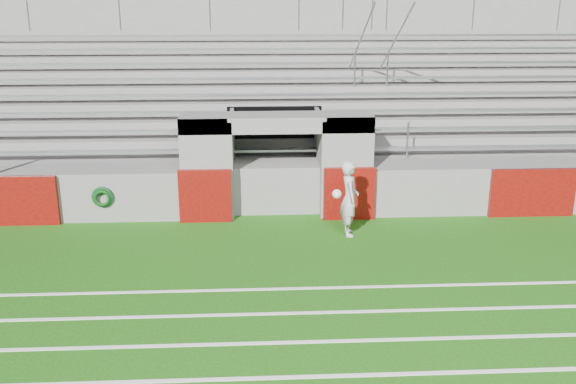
{
  "coord_description": "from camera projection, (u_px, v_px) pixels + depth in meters",
  "views": [
    {
      "loc": [
        -0.53,
        -12.29,
        5.49
      ],
      "look_at": [
        0.2,
        1.8,
        1.1
      ],
      "focal_mm": 40.0,
      "sensor_mm": 36.0,
      "label": 1
    }
  ],
  "objects": [
    {
      "name": "goalkeeper_with_ball",
      "position": [
        349.0,
        198.0,
        14.98
      ],
      "size": [
        0.64,
        0.66,
        1.79
      ],
      "color": "#AFB5B9",
      "rests_on": "ground"
    },
    {
      "name": "ground",
      "position": [
        283.0,
        268.0,
        13.38
      ],
      "size": [
        90.0,
        90.0,
        0.0
      ],
      "primitive_type": "plane",
      "color": "#184D0C",
      "rests_on": "ground"
    },
    {
      "name": "hose_coil",
      "position": [
        102.0,
        197.0,
        15.76
      ],
      "size": [
        0.54,
        0.14,
        0.54
      ],
      "color": "#0B3A18",
      "rests_on": "ground"
    },
    {
      "name": "stadium_structure",
      "position": [
        272.0,
        123.0,
        20.54
      ],
      "size": [
        26.0,
        8.48,
        5.42
      ],
      "color": "slate",
      "rests_on": "ground"
    }
  ]
}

